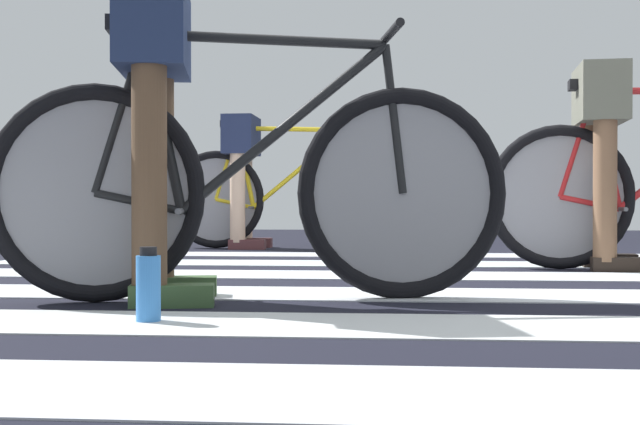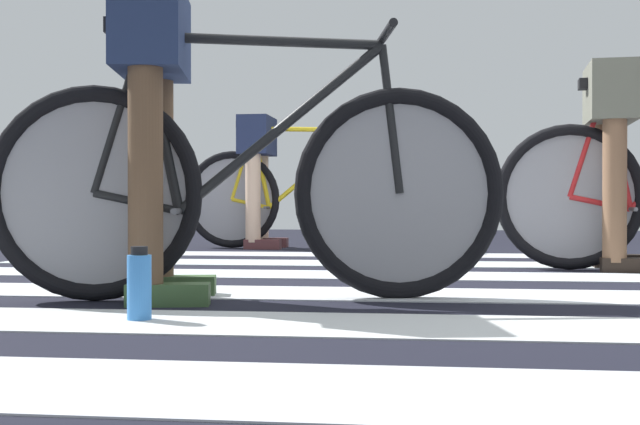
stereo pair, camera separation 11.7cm
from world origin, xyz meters
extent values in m
cube|color=black|center=(0.00, 0.00, 0.01)|extent=(18.00, 14.00, 0.02)
cube|color=#B9BCC5|center=(-0.02, -2.08, 0.02)|extent=(5.20, 0.44, 0.00)
cube|color=#BBC0C0|center=(-0.13, -1.31, 0.02)|extent=(5.20, 0.44, 0.00)
cube|color=#B8BCC2|center=(-0.13, -0.55, 0.02)|extent=(5.20, 0.44, 0.00)
cube|color=silver|center=(0.10, 0.23, 0.02)|extent=(5.20, 0.44, 0.00)
cube|color=#B4C0C2|center=(0.08, 0.96, 0.02)|extent=(5.20, 0.44, 0.00)
cube|color=silver|center=(-0.07, 1.73, 0.02)|extent=(5.20, 0.44, 0.00)
torus|color=black|center=(-1.30, -0.86, 0.38)|extent=(0.71, 0.18, 0.72)
torus|color=black|center=(-0.30, -0.68, 0.38)|extent=(0.71, 0.18, 0.72)
cylinder|color=gray|center=(-1.30, -0.86, 0.38)|extent=(0.60, 0.11, 0.61)
cylinder|color=gray|center=(-0.30, -0.68, 0.38)|extent=(0.60, 0.11, 0.61)
cylinder|color=black|center=(-0.75, -0.76, 0.89)|extent=(0.79, 0.18, 0.05)
cylinder|color=black|center=(-0.69, -0.75, 0.60)|extent=(0.70, 0.16, 0.59)
cylinder|color=black|center=(-1.08, -0.82, 0.61)|extent=(0.16, 0.06, 0.59)
cylinder|color=black|center=(-1.16, -0.83, 0.35)|extent=(0.29, 0.08, 0.09)
cylinder|color=black|center=(-1.22, -0.85, 0.64)|extent=(0.19, 0.06, 0.53)
cylinder|color=black|center=(-0.33, -0.68, 0.63)|extent=(0.09, 0.04, 0.50)
cube|color=black|center=(-1.14, -0.83, 0.93)|extent=(0.25, 0.13, 0.05)
cylinder|color=black|center=(-0.36, -0.69, 0.90)|extent=(0.12, 0.52, 0.03)
cylinder|color=#4C4C51|center=(-1.02, -0.81, 0.32)|extent=(0.08, 0.34, 0.02)
cylinder|color=brown|center=(-1.14, -0.69, 0.54)|extent=(0.11, 0.11, 0.94)
cylinder|color=brown|center=(-1.09, -0.96, 0.54)|extent=(0.11, 0.11, 0.94)
cube|color=navy|center=(-1.11, -0.83, 0.91)|extent=(0.29, 0.44, 0.28)
cube|color=#36522C|center=(-1.07, -0.68, 0.06)|extent=(0.27, 0.14, 0.07)
cube|color=#36522C|center=(-1.02, -0.95, 0.06)|extent=(0.27, 0.14, 0.07)
torus|color=black|center=(0.50, 0.68, 0.38)|extent=(0.72, 0.12, 0.72)
cylinder|color=gray|center=(0.50, 0.68, 0.38)|extent=(0.61, 0.06, 0.61)
cylinder|color=red|center=(0.72, 0.66, 0.61)|extent=(0.16, 0.05, 0.59)
cylinder|color=red|center=(0.64, 0.67, 0.35)|extent=(0.29, 0.05, 0.09)
cylinder|color=red|center=(0.58, 0.67, 0.64)|extent=(0.19, 0.04, 0.53)
cube|color=black|center=(0.66, 0.67, 0.93)|extent=(0.25, 0.11, 0.05)
cylinder|color=#4C4C51|center=(0.78, 0.66, 0.32)|extent=(0.05, 0.34, 0.02)
cylinder|color=brown|center=(0.70, 0.80, 0.52)|extent=(0.11, 0.11, 0.91)
cylinder|color=brown|center=(0.68, 0.52, 0.52)|extent=(0.11, 0.11, 0.91)
cube|color=#626355|center=(0.69, 0.66, 0.88)|extent=(0.25, 0.43, 0.28)
cube|color=black|center=(0.77, 0.80, 0.06)|extent=(0.27, 0.12, 0.07)
cube|color=black|center=(0.75, 0.52, 0.06)|extent=(0.27, 0.12, 0.07)
torus|color=black|center=(-1.60, 2.48, 0.38)|extent=(0.72, 0.07, 0.72)
torus|color=black|center=(-0.58, 2.46, 0.38)|extent=(0.72, 0.07, 0.72)
cylinder|color=gray|center=(-1.60, 2.48, 0.38)|extent=(0.61, 0.02, 0.61)
cylinder|color=gray|center=(-0.58, 2.46, 0.38)|extent=(0.61, 0.02, 0.61)
cylinder|color=yellow|center=(-1.04, 2.47, 0.89)|extent=(0.80, 0.05, 0.05)
cylinder|color=yellow|center=(-0.98, 2.47, 0.60)|extent=(0.70, 0.05, 0.59)
cylinder|color=yellow|center=(-1.38, 2.48, 0.61)|extent=(0.15, 0.04, 0.59)
cylinder|color=yellow|center=(-1.46, 2.48, 0.35)|extent=(0.29, 0.03, 0.09)
cylinder|color=yellow|center=(-1.52, 2.48, 0.64)|extent=(0.18, 0.03, 0.53)
cylinder|color=yellow|center=(-0.61, 2.47, 0.63)|extent=(0.09, 0.03, 0.50)
cube|color=black|center=(-1.44, 2.48, 0.93)|extent=(0.24, 0.09, 0.05)
cylinder|color=black|center=(-0.64, 2.47, 0.90)|extent=(0.04, 0.52, 0.03)
cylinder|color=#4C4C51|center=(-1.32, 2.48, 0.32)|extent=(0.03, 0.34, 0.02)
cylinder|color=beige|center=(-1.41, 2.62, 0.51)|extent=(0.11, 0.11, 0.87)
cylinder|color=beige|center=(-1.42, 2.34, 0.51)|extent=(0.11, 0.11, 0.87)
cube|color=#20294B|center=(-1.41, 2.48, 0.84)|extent=(0.23, 0.41, 0.28)
cube|color=#552C2E|center=(-1.34, 2.62, 0.06)|extent=(0.26, 0.10, 0.07)
cube|color=#552C2E|center=(-1.35, 2.34, 0.06)|extent=(0.26, 0.10, 0.07)
cylinder|color=#3A83D8|center=(-0.99, -1.29, 0.11)|extent=(0.07, 0.07, 0.18)
cylinder|color=black|center=(-0.99, -1.29, 0.21)|extent=(0.05, 0.05, 0.02)
camera|label=1|loc=(-0.35, -3.48, 0.34)|focal=46.33mm
camera|label=2|loc=(-0.23, -3.48, 0.34)|focal=46.33mm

